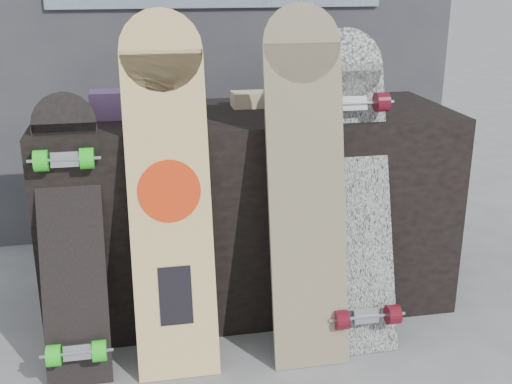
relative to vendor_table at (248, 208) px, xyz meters
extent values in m
plane|color=slate|center=(0.00, -0.50, -0.40)|extent=(60.00, 60.00, 0.00)
cube|color=black|center=(0.00, 0.00, 0.00)|extent=(1.60, 0.60, 0.80)
cube|color=#36363B|center=(0.00, 0.85, 0.70)|extent=(2.40, 0.20, 2.20)
cube|color=#4E3874|center=(-0.50, -0.01, 0.45)|extent=(0.18, 0.12, 0.10)
cube|color=#4E3874|center=(0.47, 0.08, 0.46)|extent=(0.14, 0.14, 0.12)
cube|color=#D1B78C|center=(0.06, 0.09, 0.43)|extent=(0.22, 0.10, 0.06)
cube|color=beige|center=(-0.33, -0.39, 0.13)|extent=(0.28, 0.30, 1.07)
cylinder|color=beige|center=(-0.33, -0.25, 0.67)|extent=(0.28, 0.09, 0.27)
cylinder|color=red|center=(-0.33, -0.38, 0.22)|extent=(0.21, 0.06, 0.20)
cube|color=black|center=(-0.33, -0.47, -0.12)|extent=(0.11, 0.05, 0.19)
cube|color=beige|center=(0.13, -0.43, 0.14)|extent=(0.27, 0.26, 1.09)
cylinder|color=beige|center=(0.13, -0.30, 0.69)|extent=(0.27, 0.08, 0.27)
cube|color=white|center=(0.33, -0.35, 0.10)|extent=(0.26, 0.34, 1.00)
cylinder|color=white|center=(0.33, -0.19, 0.60)|extent=(0.26, 0.10, 0.25)
cube|color=silver|center=(0.33, -0.51, -0.25)|extent=(0.09, 0.04, 0.06)
cylinder|color=#580C17|center=(0.24, -0.53, -0.24)|extent=(0.04, 0.07, 0.07)
cylinder|color=#580C17|center=(0.43, -0.53, -0.24)|extent=(0.05, 0.07, 0.07)
cube|color=silver|center=(0.33, -0.28, 0.47)|extent=(0.09, 0.04, 0.06)
cylinder|color=#580C17|center=(0.24, -0.30, 0.48)|extent=(0.04, 0.07, 0.07)
cylinder|color=#580C17|center=(0.43, -0.30, 0.48)|extent=(0.05, 0.07, 0.07)
cube|color=black|center=(-0.67, -0.37, 0.02)|extent=(0.21, 0.30, 0.84)
cylinder|color=black|center=(-0.67, -0.22, 0.43)|extent=(0.21, 0.08, 0.21)
cube|color=silver|center=(-0.67, -0.51, -0.27)|extent=(0.09, 0.04, 0.06)
cylinder|color=#27E320|center=(-0.74, -0.53, -0.26)|extent=(0.04, 0.07, 0.07)
cylinder|color=#27E320|center=(-0.59, -0.53, -0.26)|extent=(0.04, 0.07, 0.07)
cube|color=silver|center=(-0.67, -0.31, 0.33)|extent=(0.09, 0.04, 0.06)
cylinder|color=#27E320|center=(-0.74, -0.32, 0.34)|extent=(0.04, 0.07, 0.07)
cylinder|color=#27E320|center=(-0.59, -0.32, 0.34)|extent=(0.04, 0.07, 0.07)
camera|label=1|loc=(-0.44, -2.41, 0.92)|focal=45.00mm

